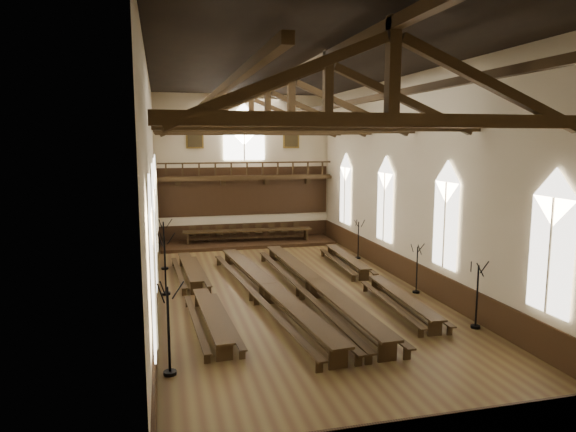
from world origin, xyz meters
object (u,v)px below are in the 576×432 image
refectory_row_d (371,276)px  candelabrum_left_near (169,347)px  refectory_row_b (268,288)px  dais (248,243)px  candelabrum_left_far (164,254)px  candelabrum_right_far (358,247)px  candelabrum_left_mid (166,276)px  high_table (248,231)px  candelabrum_right_near (476,308)px  refectory_row_c (314,284)px  candelabrum_right_mid (417,278)px  refectory_row_a (198,289)px

refectory_row_d → candelabrum_left_near: 12.05m
refectory_row_b → dais: size_ratio=1.31×
candelabrum_left_far → candelabrum_right_far: candelabrum_left_far is taller
refectory_row_b → candelabrum_left_mid: bearing=154.2°
high_table → candelabrum_right_far: bearing=-45.2°
refectory_row_d → dais: bearing=109.9°
candelabrum_right_near → candelabrum_right_far: size_ratio=1.09×
refectory_row_c → candelabrum_right_far: 8.01m
dais → candelabrum_left_far: (-5.49, -5.50, 0.73)m
candelabrum_right_near → candelabrum_right_mid: size_ratio=1.11×
refectory_row_a → candelabrum_right_mid: (9.73, -1.36, 0.20)m
refectory_row_d → candelabrum_right_mid: bearing=-45.7°
candelabrum_right_near → refectory_row_d: bearing=104.2°
refectory_row_b → candelabrum_right_far: bearing=44.3°
refectory_row_b → candelabrum_left_near: candelabrum_left_near is taller
candelabrum_left_mid → candelabrum_left_far: (-0.00, 4.76, -0.03)m
candelabrum_left_mid → candelabrum_left_far: 4.76m
candelabrum_left_far → candelabrum_right_mid: bearing=-33.2°
dais → candelabrum_left_mid: candelabrum_left_mid is taller
high_table → refectory_row_a: bearing=-109.9°
refectory_row_a → candelabrum_left_far: (-1.37, 5.90, 0.35)m
refectory_row_a → dais: 12.14m
candelabrum_left_far → candelabrum_right_near: (11.10, -11.83, -0.07)m
refectory_row_c → refectory_row_d: size_ratio=1.09×
refectory_row_a → refectory_row_c: (5.05, -0.74, 0.10)m
refectory_row_b → refectory_row_c: bearing=4.7°
refectory_row_a → candelabrum_right_mid: bearing=-7.9°
candelabrum_left_near → candelabrum_right_far: (11.10, 12.87, -0.16)m
candelabrum_left_far → refectory_row_a: bearing=-76.9°
candelabrum_left_mid → candelabrum_right_near: candelabrum_left_mid is taller
refectory_row_b → candelabrum_left_mid: candelabrum_left_mid is taller
candelabrum_right_mid → candelabrum_left_mid: bearing=167.3°
refectory_row_c → refectory_row_d: (3.11, 0.98, -0.10)m
refectory_row_d → candelabrum_left_near: size_ratio=4.79×
candelabrum_right_near → candelabrum_right_far: candelabrum_right_near is taller
refectory_row_a → candelabrum_right_near: candelabrum_right_near is taller
candelabrum_right_mid → candelabrum_left_near: bearing=-152.6°
candelabrum_right_far → refectory_row_a: bearing=-149.4°
refectory_row_a → refectory_row_b: size_ratio=0.92×
refectory_row_b → candelabrum_right_mid: (6.83, -0.44, 0.12)m
refectory_row_d → candelabrum_right_mid: size_ratio=5.98×
refectory_row_b → candelabrum_left_far: size_ratio=5.42×
candelabrum_left_far → candelabrum_right_far: 11.10m
refectory_row_b → candelabrum_right_mid: candelabrum_right_mid is taller
high_table → candelabrum_left_far: size_ratio=3.12×
refectory_row_b → candelabrum_right_far: candelabrum_right_far is taller
candelabrum_right_mid → candelabrum_left_far: bearing=146.8°
candelabrum_left_mid → candelabrum_right_far: size_ratio=1.22×
candelabrum_left_far → candelabrum_right_near: bearing=-46.8°
candelabrum_right_far → candelabrum_right_mid: bearing=-90.0°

